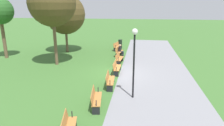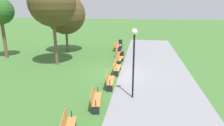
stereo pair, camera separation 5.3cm
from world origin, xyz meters
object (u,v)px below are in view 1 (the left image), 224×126
bench_3 (116,67)px  bench_2 (119,58)px  bench_4 (110,80)px  bench_5 (96,98)px  tree_2 (65,14)px  tree_0 (0,12)px  tree_1 (52,3)px  lamp_post (134,51)px  trash_bin (120,43)px  person_seated (121,50)px  bench_1 (119,51)px  bench_0 (117,46)px

bench_3 → bench_2: bearing=-177.8°
bench_2 → bench_4: same height
bench_4 → bench_5: (2.70, -0.31, 0.00)m
tree_2 → tree_0: bearing=-56.3°
tree_1 → tree_2: (-4.84, -0.83, -1.12)m
tree_0 → lamp_post: (7.08, 12.84, -1.74)m
tree_2 → trash_bin: size_ratio=6.58×
person_seated → tree_0: tree_0 is taller
bench_2 → bench_4: bearing=4.3°
bench_1 → person_seated: (-0.09, 0.16, 0.17)m
person_seated → tree_2: 7.06m
person_seated → tree_1: bearing=-44.5°
bench_2 → bench_5: (8.13, -0.31, 0.00)m
tree_1 → tree_2: size_ratio=1.15×
bench_0 → tree_2: tree_2 is taller
bench_5 → tree_0: 14.42m
bench_1 → trash_bin: trash_bin is taller
bench_4 → tree_2: 11.62m
person_seated → trash_bin: person_seated is taller
bench_2 → tree_2: tree_2 is taller
bench_1 → tree_1: size_ratio=0.24×
bench_2 → lamp_post: 7.30m
bench_2 → bench_3: (2.71, 0.10, 0.00)m
bench_0 → bench_4: 10.82m
trash_bin → tree_2: bearing=-59.1°
bench_0 → bench_3: same height
bench_1 → bench_3: 5.43m
bench_3 → lamp_post: 4.87m
bench_2 → bench_3: same height
bench_0 → lamp_post: (12.13, 2.36, 2.26)m
bench_2 → bench_3: 2.72m
bench_3 → bench_1: bearing=-175.7°
bench_3 → bench_5: same height
bench_0 → tree_2: size_ratio=0.28×
bench_5 → person_seated: person_seated is taller
tree_0 → tree_2: (-3.38, 5.07, -0.36)m
tree_0 → trash_bin: 13.23m
bench_1 → tree_1: 7.96m
bench_4 → tree_1: 8.37m
tree_2 → bench_1: bearing=80.5°
bench_4 → tree_2: bearing=-150.0°
lamp_post → trash_bin: lamp_post is taller
bench_1 → trash_bin: 4.35m
bench_0 → tree_1: 9.28m
bench_3 → tree_1: size_ratio=0.23×
bench_3 → tree_2: bearing=-135.3°
bench_5 → tree_1: 9.86m
bench_0 → bench_2: (5.37, 0.81, 0.00)m
bench_3 → bench_5: bearing=-4.3°
person_seated → bench_0: bearing=-156.8°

